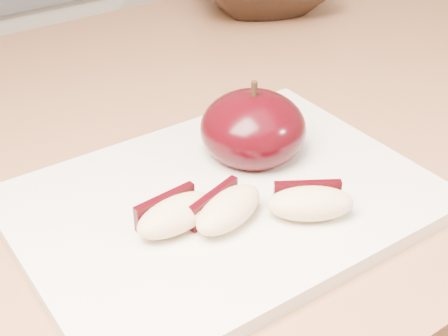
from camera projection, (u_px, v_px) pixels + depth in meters
back_cabinet at (8, 167)px, 1.32m from camera, size 2.40×0.62×0.94m
cutting_board at (224, 201)px, 0.49m from camera, size 0.32×0.24×0.01m
apple_half at (253, 129)px, 0.53m from camera, size 0.11×0.11×0.08m
apple_wedge_a at (175, 214)px, 0.45m from camera, size 0.07×0.04×0.02m
apple_wedge_b at (227, 209)px, 0.45m from camera, size 0.07×0.05×0.02m
apple_wedge_c at (310, 202)px, 0.46m from camera, size 0.07×0.06×0.02m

